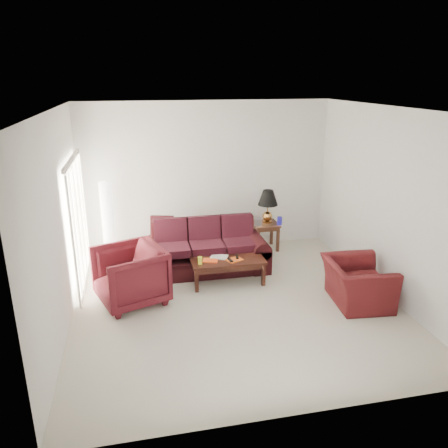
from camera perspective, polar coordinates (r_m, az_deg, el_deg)
The scene contains 19 objects.
floor at distance 7.06m, azimuth 1.45°, elevation -10.28°, with size 5.00×5.00×0.00m, color beige.
blinds at distance 7.74m, azimuth -18.55°, elevation 0.07°, with size 0.10×2.00×2.16m, color silver.
sofa at distance 8.00m, azimuth -2.36°, elevation -3.05°, with size 2.26×0.97×0.92m, color black, non-canonical shape.
throw_pillow at distance 8.34m, azimuth -8.09°, elevation -0.38°, with size 0.43×0.12×0.43m, color black.
end_table at distance 9.12m, azimuth 5.38°, elevation -1.54°, with size 0.52×0.52×0.56m, color brown, non-canonical shape.
table_lamp at distance 8.97m, azimuth 5.73°, elevation 2.29°, with size 0.41×0.41×0.68m, color #B47A38, non-canonical shape.
clock at distance 8.82m, azimuth 4.46°, elevation 0.22°, with size 0.15×0.05×0.15m, color #B8B7BC.
blue_canister at distance 8.94m, azimuth 7.27°, elevation 0.42°, with size 0.10×0.10×0.16m, color #221BB3.
picture_frame at distance 9.09m, azimuth 4.28°, elevation 0.84°, with size 0.13×0.02×0.17m, color silver.
floor_lamp at distance 8.47m, azimuth -14.91°, elevation 0.11°, with size 0.26×0.26×1.63m, color silver, non-canonical shape.
armchair_left at distance 7.05m, azimuth -12.16°, elevation -6.60°, with size 0.98×1.01×0.92m, color #491017.
armchair_right at distance 7.24m, azimuth 16.99°, elevation -7.35°, with size 1.05×0.92×0.68m, color #440F12.
coffee_table at distance 7.64m, azimuth 0.42°, elevation -6.06°, with size 1.26×0.63×0.44m, color black, non-canonical shape.
magazine_red at distance 7.46m, azimuth -1.79°, elevation -4.79°, with size 0.25×0.19×0.01m, color red.
magazine_white at distance 7.61m, azimuth -0.64°, elevation -4.30°, with size 0.29×0.22×0.02m, color silver.
magazine_orange at distance 7.49m, azimuth 1.37°, elevation -4.69°, with size 0.27×0.20×0.02m, color #CE5518.
remote_a at distance 7.44m, azimuth 0.81°, elevation -4.70°, with size 0.05×0.16×0.02m, color black.
remote_b at distance 7.56m, azimuth 1.72°, elevation -4.29°, with size 0.04×0.15×0.02m, color black.
yellow_glass at distance 7.32m, azimuth -3.16°, elevation -4.79°, with size 0.08×0.08×0.13m, color yellow.
Camera 1 is at (-1.45, -6.01, 3.42)m, focal length 35.00 mm.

